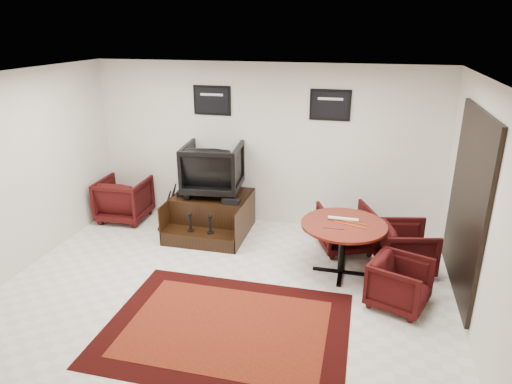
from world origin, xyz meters
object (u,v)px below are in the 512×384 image
shine_podium (212,215)px  table_chair_corner (400,281)px  table_chair_back (345,226)px  shine_chair (213,166)px  armchair_side (124,197)px  table_chair_window (406,246)px  meeting_table (343,230)px

shine_podium → table_chair_corner: 3.40m
shine_podium → table_chair_back: size_ratio=1.65×
shine_podium → shine_chair: (0.00, 0.14, 0.83)m
shine_chair → armchair_side: 1.85m
armchair_side → table_chair_window: bearing=169.4°
meeting_table → table_chair_back: size_ratio=1.50×
armchair_side → table_chair_corner: size_ratio=1.23×
armchair_side → table_chair_window: 4.91m
armchair_side → meeting_table: 4.11m
meeting_table → table_chair_corner: bearing=-40.4°
shine_podium → table_chair_corner: size_ratio=1.87×
armchair_side → table_chair_window: armchair_side is taller
meeting_table → table_chair_window: meeting_table is taller
shine_chair → table_chair_corner: size_ratio=1.38×
shine_podium → armchair_side: 1.72m
meeting_table → shine_chair: bearing=155.0°
table_chair_window → armchair_side: bearing=69.2°
armchair_side → meeting_table: size_ratio=0.72×
shine_podium → armchair_side: armchair_side is taller
table_chair_back → table_chair_corner: 1.61m
shine_chair → table_chair_back: shine_chair is taller
armchair_side → table_chair_corner: 5.02m
table_chair_back → armchair_side: bearing=-25.7°
table_chair_corner → table_chair_window: bearing=13.4°
shine_chair → shine_podium: bearing=84.3°
meeting_table → table_chair_window: size_ratio=1.54×
meeting_table → table_chair_window: 0.99m
shine_chair → table_chair_corner: shine_chair is taller
shine_chair → armchair_side: (-1.71, -0.02, -0.70)m
shine_chair → table_chair_back: size_ratio=1.22×
shine_chair → table_chair_window: bearing=161.1°
shine_podium → meeting_table: size_ratio=1.10×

